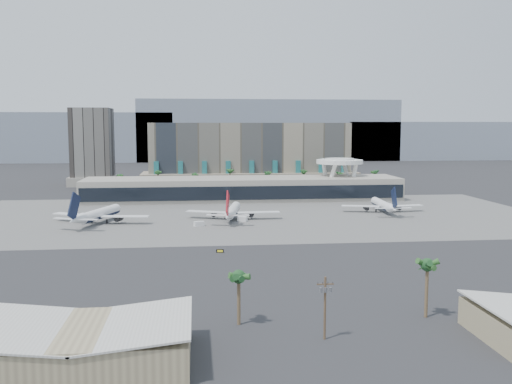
{
  "coord_description": "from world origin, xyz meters",
  "views": [
    {
      "loc": [
        -25.73,
        -197.02,
        39.69
      ],
      "look_at": [
        -0.39,
        40.0,
        12.22
      ],
      "focal_mm": 40.0,
      "sensor_mm": 36.0,
      "label": 1
    }
  ],
  "objects": [
    {
      "name": "mountain_ridge",
      "position": [
        27.88,
        470.0,
        29.89
      ],
      "size": [
        680.0,
        60.0,
        70.0
      ],
      "color": "gray",
      "rests_on": "ground"
    },
    {
      "name": "airliner_left",
      "position": [
        -65.73,
        40.1,
        3.84
      ],
      "size": [
        41.15,
        42.57,
        15.24
      ],
      "rotation": [
        0.0,
        0.0,
        -0.32
      ],
      "color": "white",
      "rests_on": "ground"
    },
    {
      "name": "utility_pole",
      "position": [
        -2.0,
        -96.09,
        7.14
      ],
      "size": [
        3.2,
        0.85,
        12.0
      ],
      "color": "#4C3826",
      "rests_on": "ground"
    },
    {
      "name": "hangar_left",
      "position": [
        -45.0,
        -102.0,
        3.2
      ],
      "size": [
        36.65,
        22.6,
        7.55
      ],
      "color": "gray",
      "rests_on": "ground"
    },
    {
      "name": "service_vehicle_b",
      "position": [
        -6.32,
        38.9,
        1.01
      ],
      "size": [
        4.51,
        3.63,
        2.03
      ],
      "primitive_type": "cube",
      "rotation": [
        0.0,
        0.0,
        -0.41
      ],
      "color": "white",
      "rests_on": "ground"
    },
    {
      "name": "service_vehicle_a",
      "position": [
        -24.54,
        28.83,
        0.99
      ],
      "size": [
        4.48,
        3.36,
        1.97
      ],
      "primitive_type": "cube",
      "rotation": [
        0.0,
        0.0,
        0.39
      ],
      "color": "silver",
      "rests_on": "ground"
    },
    {
      "name": "apron_pad",
      "position": [
        0.0,
        55.0,
        0.03
      ],
      "size": [
        260.0,
        130.0,
        0.06
      ],
      "primitive_type": "cube",
      "color": "#5B5B59",
      "rests_on": "ground"
    },
    {
      "name": "airliner_centre",
      "position": [
        -10.09,
        44.51,
        3.67
      ],
      "size": [
        40.31,
        41.83,
        14.54
      ],
      "rotation": [
        0.0,
        0.0,
        -0.17
      ],
      "color": "white",
      "rests_on": "ground"
    },
    {
      "name": "hotel",
      "position": [
        10.0,
        174.41,
        16.81
      ],
      "size": [
        140.0,
        30.0,
        42.0
      ],
      "color": "gray",
      "rests_on": "ground"
    },
    {
      "name": "airliner_right",
      "position": [
        60.89,
        57.35,
        3.47
      ],
      "size": [
        38.67,
        39.85,
        13.75
      ],
      "rotation": [
        0.0,
        0.0,
        -0.05
      ],
      "color": "white",
      "rests_on": "ground"
    },
    {
      "name": "saucer_structure",
      "position": [
        55.0,
        116.0,
        18.45
      ],
      "size": [
        26.0,
        26.0,
        21.89
      ],
      "color": "white",
      "rests_on": "ground"
    },
    {
      "name": "terminal",
      "position": [
        0.0,
        109.84,
        6.52
      ],
      "size": [
        170.0,
        32.5,
        14.5
      ],
      "color": "#A9A194",
      "rests_on": "ground"
    },
    {
      "name": "palm_row",
      "position": [
        7.0,
        145.0,
        10.5
      ],
      "size": [
        157.8,
        2.8,
        13.1
      ],
      "color": "brown",
      "rests_on": "ground"
    },
    {
      "name": "near_palm_a",
      "position": [
        -17.37,
        -86.33,
        8.47
      ],
      "size": [
        6.0,
        6.0,
        11.29
      ],
      "color": "brown",
      "rests_on": "ground"
    },
    {
      "name": "taxiway_sign",
      "position": [
        -18.28,
        -20.0,
        0.54
      ],
      "size": [
        2.39,
        0.8,
        1.08
      ],
      "rotation": [
        0.0,
        0.0,
        -0.2
      ],
      "color": "black",
      "rests_on": "ground"
    },
    {
      "name": "ground",
      "position": [
        0.0,
        0.0,
        0.0
      ],
      "size": [
        900.0,
        900.0,
        0.0
      ],
      "primitive_type": "plane",
      "color": "#232326",
      "rests_on": "ground"
    },
    {
      "name": "office_tower",
      "position": [
        -95.0,
        200.0,
        22.94
      ],
      "size": [
        30.0,
        30.0,
        52.0
      ],
      "color": "black",
      "rests_on": "ground"
    },
    {
      "name": "near_palm_b",
      "position": [
        21.87,
        -86.04,
        9.74
      ],
      "size": [
        6.0,
        6.0,
        12.59
      ],
      "color": "brown",
      "rests_on": "ground"
    }
  ]
}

